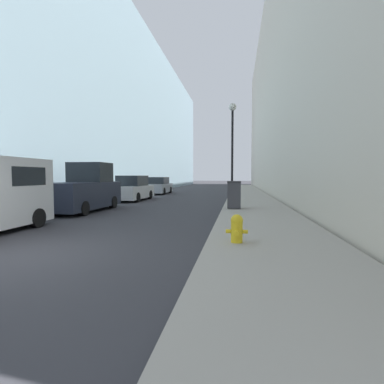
{
  "coord_description": "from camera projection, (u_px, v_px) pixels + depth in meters",
  "views": [
    {
      "loc": [
        4.78,
        -5.56,
        1.72
      ],
      "look_at": [
        1.43,
        16.18,
        0.53
      ],
      "focal_mm": 28.0,
      "sensor_mm": 36.0,
      "label": 1
    }
  ],
  "objects": [
    {
      "name": "ground_plane",
      "position": [
        8.0,
        257.0,
        6.3
      ],
      "size": [
        200.0,
        200.0,
        0.0
      ],
      "primitive_type": "plane",
      "color": "#333338"
    },
    {
      "name": "sidewalk_right",
      "position": [
        250.0,
        197.0,
        23.2
      ],
      "size": [
        3.27,
        60.0,
        0.16
      ],
      "color": "#9E998E",
      "rests_on": "ground"
    },
    {
      "name": "building_left_glass",
      "position": [
        100.0,
        115.0,
        33.1
      ],
      "size": [
        12.0,
        60.0,
        16.87
      ],
      "color": "#99B7C6",
      "rests_on": "ground"
    },
    {
      "name": "building_right_stone",
      "position": [
        328.0,
        90.0,
        29.38
      ],
      "size": [
        12.0,
        60.0,
        20.39
      ],
      "color": "beige",
      "rests_on": "ground"
    },
    {
      "name": "fire_hydrant",
      "position": [
        237.0,
        228.0,
        6.99
      ],
      "size": [
        0.51,
        0.4,
        0.66
      ],
      "color": "yellow",
      "rests_on": "sidewalk_right"
    },
    {
      "name": "trash_bin",
      "position": [
        234.0,
        195.0,
        14.23
      ],
      "size": [
        0.64,
        0.59,
        1.31
      ],
      "color": "#3D3D42",
      "rests_on": "sidewalk_right"
    },
    {
      "name": "lamppost",
      "position": [
        232.0,
        136.0,
        18.99
      ],
      "size": [
        0.48,
        0.48,
        6.16
      ],
      "color": "black",
      "rests_on": "sidewalk_right"
    },
    {
      "name": "pickup_truck",
      "position": [
        84.0,
        191.0,
        14.62
      ],
      "size": [
        2.05,
        4.92,
        2.39
      ],
      "color": "#232838",
      "rests_on": "ground"
    },
    {
      "name": "parked_sedan_near",
      "position": [
        133.0,
        189.0,
        21.03
      ],
      "size": [
        1.85,
        4.73,
        1.74
      ],
      "color": "silver",
      "rests_on": "ground"
    },
    {
      "name": "parked_sedan_far",
      "position": [
        159.0,
        186.0,
        28.71
      ],
      "size": [
        1.87,
        4.44,
        1.6
      ],
      "color": "#A3A8B2",
      "rests_on": "ground"
    }
  ]
}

